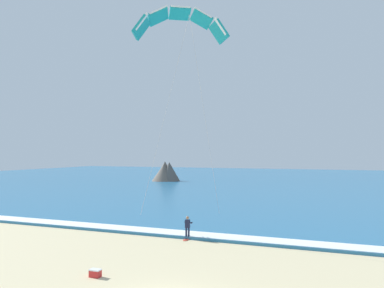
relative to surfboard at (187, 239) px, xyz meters
name	(u,v)px	position (x,y,z in m)	size (l,w,h in m)	color
sea	(305,181)	(3.72, 59.88, 0.07)	(200.00, 120.00, 0.20)	teal
surf_foam	(240,238)	(3.72, 0.88, 0.19)	(200.00, 1.83, 0.04)	white
surfboard	(187,239)	(0.00, 0.00, 0.00)	(0.44, 1.40, 0.09)	#E04C38
kitesurfer	(188,226)	(0.00, 0.02, 0.91)	(0.55, 0.52, 1.69)	#191E38
kite_primary	(180,21)	(-2.10, 3.56, 17.59)	(7.49, 5.50, 17.66)	teal
headland_left	(166,172)	(-24.84, 49.07, 2.10)	(6.33, 6.05, 4.45)	#665B51
cooler_box	(95,273)	(-1.28, -9.53, 0.18)	(0.58, 0.38, 0.40)	red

